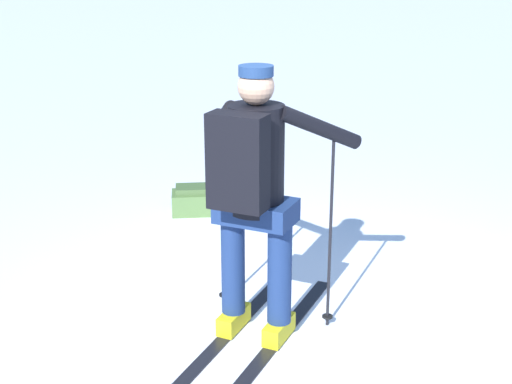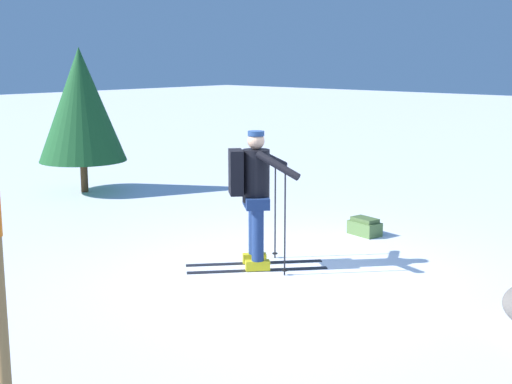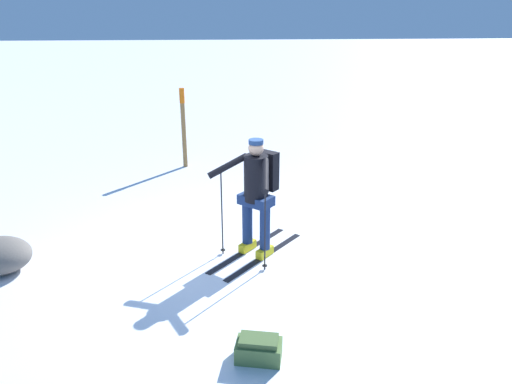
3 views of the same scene
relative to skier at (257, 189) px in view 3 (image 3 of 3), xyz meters
name	(u,v)px [view 3 (image 3 of 3)]	position (x,y,z in m)	size (l,w,h in m)	color
ground_plane	(228,256)	(0.43, 0.07, -0.99)	(80.00, 80.00, 0.00)	white
skier	(257,189)	(0.00, 0.00, 0.00)	(1.45, 1.59, 1.72)	black
dropped_backpack	(259,349)	(0.12, 2.31, -0.87)	(0.51, 0.37, 0.26)	#4C6B38
trail_marker	(183,122)	(1.33, -4.10, 0.00)	(0.11, 0.11, 1.72)	olive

